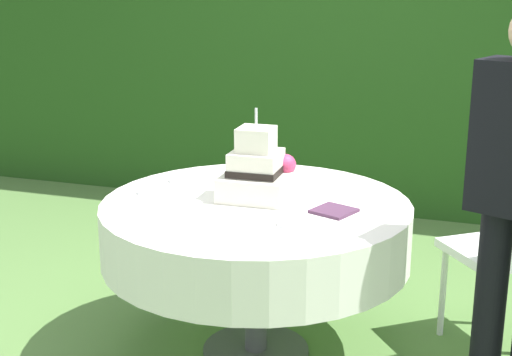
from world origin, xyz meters
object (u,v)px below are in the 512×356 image
serving_plate_near (152,191)px  napkin_stack (334,211)px  serving_plate_far (181,180)px  garden_chair (509,243)px  serving_plate_left (292,223)px  cake_table (256,229)px  wedding_cake (258,172)px

serving_plate_near → napkin_stack: 0.85m
serving_plate_far → garden_chair: size_ratio=0.13×
serving_plate_left → cake_table: bearing=134.6°
wedding_cake → serving_plate_near: 0.50m
wedding_cake → serving_plate_left: (0.25, -0.30, -0.11)m
wedding_cake → serving_plate_far: 0.47m
wedding_cake → garden_chair: wedding_cake is taller
wedding_cake → serving_plate_near: size_ratio=2.97×
cake_table → serving_plate_far: (-0.45, 0.21, 0.13)m
serving_plate_near → serving_plate_far: 0.23m
serving_plate_far → serving_plate_left: size_ratio=0.96×
cake_table → wedding_cake: (-0.01, 0.07, 0.24)m
serving_plate_near → garden_chair: 1.62m
serving_plate_left → garden_chair: garden_chair is taller
serving_plate_near → napkin_stack: napkin_stack is taller
cake_table → serving_plate_near: serving_plate_near is taller
serving_plate_near → serving_plate_left: (0.73, -0.22, 0.00)m
serving_plate_far → garden_chair: garden_chair is taller
serving_plate_far → napkin_stack: napkin_stack is taller
wedding_cake → garden_chair: bearing=14.5°
napkin_stack → garden_chair: 0.83m
cake_table → serving_plate_left: serving_plate_left is taller
garden_chair → cake_table: bearing=-161.9°
cake_table → serving_plate_left: 0.35m
serving_plate_near → serving_plate_far: bearing=77.8°
serving_plate_near → serving_plate_left: 0.76m
cake_table → serving_plate_left: bearing=-45.4°
napkin_stack → garden_chair: (0.71, 0.38, -0.19)m
serving_plate_left → napkin_stack: bearing=58.7°
serving_plate_near → napkin_stack: (0.85, -0.02, 0.00)m
wedding_cake → serving_plate_left: bearing=-51.0°
wedding_cake → napkin_stack: (0.37, -0.10, -0.11)m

